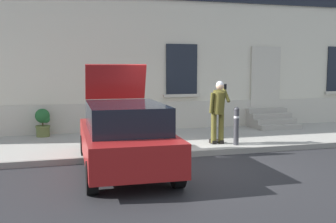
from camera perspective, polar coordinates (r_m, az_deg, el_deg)
ground_plane at (r=9.27m, az=3.61°, el=-7.80°), size 80.00×80.00×0.00m
sidewalk at (r=11.87m, az=-0.92°, el=-4.29°), size 24.00×3.60×0.15m
curb_edge at (r=10.12m, az=1.83°, el=-6.15°), size 24.00×0.12×0.15m
building_facade at (r=14.17m, az=-3.57°, el=12.25°), size 24.00×1.52×7.50m
entrance_stoop at (r=14.73m, az=14.43°, el=-1.18°), size 1.54×1.28×0.64m
hatchback_car_red at (r=8.65m, az=-6.17°, el=-3.43°), size 1.89×4.12×2.34m
bollard_near_person at (r=11.01m, az=9.73°, el=-1.85°), size 0.15×0.15×1.04m
person_on_phone at (r=11.02m, az=7.20°, el=0.48°), size 0.51×0.50×1.74m
planter_olive at (r=12.78m, az=-17.42°, el=-1.42°), size 0.44×0.44×0.86m
planter_terracotta at (r=12.87m, az=-6.25°, el=-1.11°), size 0.44×0.44×0.86m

